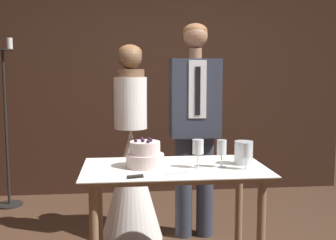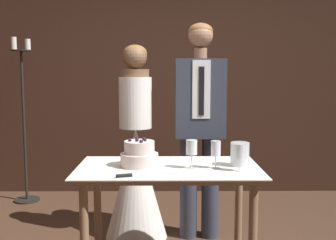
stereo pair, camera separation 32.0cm
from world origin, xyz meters
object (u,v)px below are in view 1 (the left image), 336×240
hurricane_candle (244,153)px  wine_glass_far (222,149)px  tiered_cake (145,155)px  groom (195,119)px  wine_glass_middle (246,151)px  bride (131,169)px  wine_glass_near (198,148)px  candle_stand (6,129)px  cake_knife (146,176)px  cake_table (174,184)px

hurricane_candle → wine_glass_far: bearing=-157.5°
tiered_cake → groom: (0.47, 0.79, 0.15)m
hurricane_candle → wine_glass_middle: bearing=-100.3°
tiered_cake → groom: size_ratio=0.14×
hurricane_candle → bride: bearing=134.4°
bride → wine_glass_far: bearing=-55.3°
bride → wine_glass_near: bearing=-63.2°
wine_glass_near → wine_glass_far: bearing=-0.4°
tiered_cake → groom: groom is taller
tiered_cake → candle_stand: (-1.39, 1.82, -0.05)m
candle_stand → wine_glass_middle: bearing=-43.9°
cake_knife → wine_glass_middle: (0.66, 0.13, 0.12)m
tiered_cake → wine_glass_far: 0.52m
tiered_cake → wine_glass_far: size_ratio=1.38×
wine_glass_near → hurricane_candle: size_ratio=1.18×
bride → groom: groom is taller
hurricane_candle → candle_stand: 2.75m
tiered_cake → wine_glass_middle: (0.65, -0.14, 0.05)m
cake_table → wine_glass_near: size_ratio=6.48×
wine_glass_near → groom: 0.86m
wine_glass_middle → bride: bride is taller
cake_knife → groom: (0.48, 1.06, 0.22)m
cake_table → tiered_cake: size_ratio=4.80×
tiered_cake → candle_stand: 2.29m
bride → groom: size_ratio=0.90×
wine_glass_middle → tiered_cake: bearing=167.7°
cake_knife → hurricane_candle: size_ratio=2.40×
wine_glass_near → groom: size_ratio=0.10×
bride → hurricane_candle: bearing=-45.6°
cake_knife → groom: 1.19m
candle_stand → wine_glass_far: bearing=-44.8°
candle_stand → cake_knife: bearing=-56.7°
wine_glass_far → hurricane_candle: 0.19m
tiered_cake → bride: bearing=95.8°
wine_glass_far → groom: (-0.04, 0.85, 0.10)m
wine_glass_middle → groom: groom is taller
cake_knife → groom: groom is taller
hurricane_candle → groom: (-0.21, 0.78, 0.15)m
cake_knife → bride: bearing=77.3°
cake_table → groom: 0.92m
wine_glass_near → candle_stand: candle_stand is taller
wine_glass_far → bride: (-0.59, 0.85, -0.33)m
groom → cake_knife: bearing=-114.4°
wine_glass_near → hurricane_candle: (0.33, 0.07, -0.05)m
tiered_cake → wine_glass_near: (0.35, -0.06, 0.05)m
tiered_cake → bride: bride is taller
wine_glass_near → candle_stand: (-1.74, 1.88, -0.10)m
cake_table → candle_stand: (-1.58, 1.84, 0.14)m
wine_glass_middle → wine_glass_far: bearing=151.4°
tiered_cake → candle_stand: bearing=127.3°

